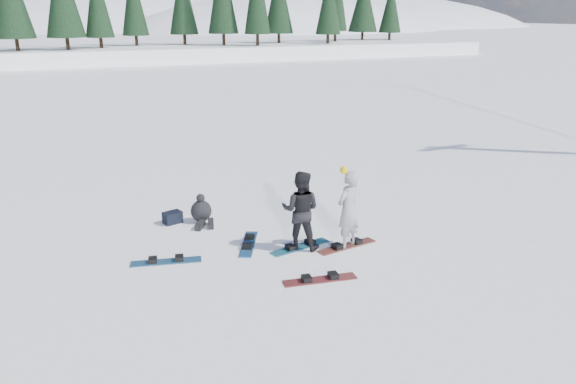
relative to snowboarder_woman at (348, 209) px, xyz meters
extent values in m
plane|color=white|center=(0.16, 0.12, -0.92)|extent=(420.00, 420.00, 0.00)
cube|color=white|center=(0.16, 55.12, -1.92)|extent=(90.00, 14.00, 5.00)
ellipsoid|color=white|center=(20.16, 200.12, -15.55)|extent=(182.00, 140.00, 53.20)
ellipsoid|color=white|center=(110.16, 185.12, -14.78)|extent=(156.00, 120.00, 50.40)
ellipsoid|color=white|center=(60.16, 150.12, -13.29)|extent=(117.00, 90.00, 45.00)
cone|color=black|center=(-8.28, 55.12, 4.33)|extent=(3.20, 3.20, 7.50)
cone|color=black|center=(-4.06, 55.12, 4.33)|extent=(3.20, 3.20, 7.50)
cone|color=black|center=(0.16, 55.12, 4.33)|extent=(3.20, 3.20, 7.50)
cone|color=black|center=(4.38, 55.12, 4.33)|extent=(3.20, 3.20, 7.50)
cone|color=black|center=(8.61, 55.12, 4.33)|extent=(3.20, 3.20, 7.50)
cone|color=black|center=(12.83, 55.12, 4.33)|extent=(3.20, 3.20, 7.50)
cone|color=black|center=(17.05, 55.12, 4.33)|extent=(3.20, 3.20, 7.50)
cone|color=black|center=(21.27, 55.12, 4.33)|extent=(3.20, 3.20, 7.50)
cone|color=black|center=(25.49, 55.12, 4.33)|extent=(3.20, 3.20, 7.50)
cone|color=black|center=(29.72, 55.12, 4.33)|extent=(3.20, 3.20, 7.50)
cone|color=black|center=(33.94, 55.12, 4.33)|extent=(3.20, 3.20, 7.50)
cone|color=black|center=(38.16, 55.12, 4.33)|extent=(3.20, 3.20, 7.50)
imported|color=#96969B|center=(0.00, 0.00, -0.01)|extent=(0.79, 0.69, 1.82)
sphere|color=yellow|center=(-0.20, -0.12, 0.96)|extent=(0.18, 0.18, 0.18)
imported|color=black|center=(-1.00, 0.37, -0.01)|extent=(1.12, 1.07, 1.82)
ellipsoid|color=black|center=(-2.67, 2.87, -0.62)|extent=(0.67, 0.63, 0.56)
sphere|color=black|center=(-2.67, 2.87, -0.28)|extent=(0.21, 0.21, 0.21)
cube|color=black|center=(-2.53, 2.47, -0.85)|extent=(0.26, 0.51, 0.14)
cube|color=black|center=(-2.80, 2.47, -0.85)|extent=(0.37, 0.50, 0.14)
cube|color=black|center=(-3.37, 3.07, -0.77)|extent=(0.52, 0.42, 0.30)
cube|color=maroon|center=(0.00, 0.00, -0.90)|extent=(1.53, 0.53, 0.03)
cube|color=#1A7290|center=(-1.00, 0.37, -0.90)|extent=(1.52, 0.60, 0.03)
cube|color=#1A5493|center=(-2.04, 0.99, -0.90)|extent=(0.89, 1.48, 0.03)
cube|color=maroon|center=(-1.31, -1.29, -0.90)|extent=(1.52, 0.48, 0.03)
cube|color=#175483|center=(-3.99, 0.77, -0.90)|extent=(1.53, 0.59, 0.03)
camera|label=1|loc=(-5.84, -10.42, 4.22)|focal=35.00mm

